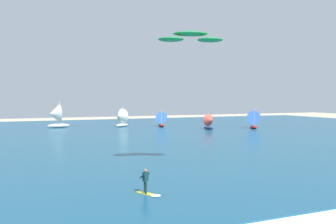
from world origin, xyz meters
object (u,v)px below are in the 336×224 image
at_px(sailboat_far_left, 120,117).
at_px(kite, 191,37).
at_px(sailboat_mid_left, 161,119).
at_px(sailboat_leading, 210,122).
at_px(sailboat_anchored_offshore, 253,119).
at_px(sailboat_center_horizon, 55,116).
at_px(kitesurfer, 147,185).

bearing_deg(sailboat_far_left, kite, -97.66).
distance_m(sailboat_mid_left, sailboat_leading, 12.49).
bearing_deg(sailboat_anchored_offshore, sailboat_leading, 172.76).
height_order(kite, sailboat_center_horizon, kite).
relative_size(sailboat_mid_left, sailboat_center_horizon, 0.67).
height_order(kitesurfer, sailboat_mid_left, sailboat_mid_left).
relative_size(kite, sailboat_center_horizon, 1.08).
xyz_separation_m(kitesurfer, sailboat_far_left, (12.85, 54.19, 1.47)).
relative_size(sailboat_anchored_offshore, sailboat_mid_left, 1.11).
relative_size(sailboat_mid_left, sailboat_leading, 1.08).
height_order(sailboat_far_left, sailboat_mid_left, sailboat_far_left).
height_order(sailboat_anchored_offshore, sailboat_leading, sailboat_anchored_offshore).
bearing_deg(kitesurfer, sailboat_mid_left, 67.54).
height_order(kite, sailboat_leading, kite).
bearing_deg(kite, sailboat_anchored_offshore, 46.87).
xyz_separation_m(kite, sailboat_mid_left, (14.87, 44.94, -10.09)).
xyz_separation_m(kitesurfer, kite, (6.45, 6.65, 11.21)).
bearing_deg(sailboat_mid_left, sailboat_anchored_offshore, -36.42).
relative_size(kite, sailboat_anchored_offshore, 1.46).
distance_m(sailboat_anchored_offshore, sailboat_far_left, 28.53).
height_order(sailboat_anchored_offshore, sailboat_far_left, sailboat_far_left).
bearing_deg(kitesurfer, sailboat_anchored_offshore, 46.70).
distance_m(sailboat_mid_left, sailboat_center_horizon, 22.66).
bearing_deg(sailboat_far_left, kitesurfer, -103.34).
bearing_deg(sailboat_anchored_offshore, sailboat_far_left, 149.49).
bearing_deg(kitesurfer, sailboat_far_left, 76.66).
xyz_separation_m(sailboat_anchored_offshore, sailboat_center_horizon, (-38.06, 17.38, 0.67)).
distance_m(kitesurfer, sailboat_far_left, 55.72).
bearing_deg(sailboat_leading, sailboat_anchored_offshore, -7.24).
distance_m(sailboat_far_left, sailboat_center_horizon, 13.80).
bearing_deg(sailboat_anchored_offshore, sailboat_center_horizon, 155.46).
bearing_deg(kite, kitesurfer, -134.13).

